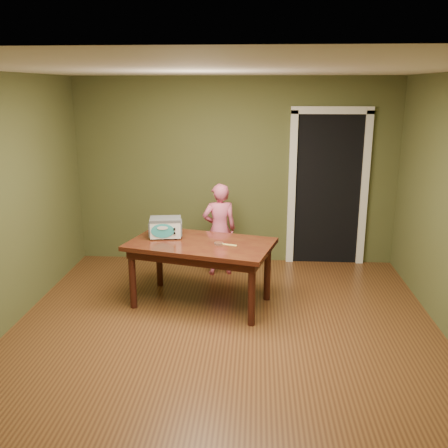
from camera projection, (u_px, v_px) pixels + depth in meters
name	position (u px, v px, depth m)	size (l,w,h in m)	color
floor	(223.00, 343.00, 4.94)	(5.00, 5.00, 0.00)	brown
room_shell	(223.00, 173.00, 4.48)	(4.52, 5.02, 2.61)	#484E29
doorway	(325.00, 186.00, 7.25)	(1.10, 0.66, 2.25)	black
dining_table	(201.00, 251.00, 5.68)	(1.77, 1.27, 0.75)	#34100C
toy_oven	(166.00, 227.00, 5.80)	(0.41, 0.31, 0.23)	#4C4F54
baking_pan	(219.00, 243.00, 5.57)	(0.10, 0.10, 0.02)	silver
spatula	(229.00, 245.00, 5.55)	(0.18, 0.03, 0.01)	#E5D263
child	(219.00, 230.00, 6.62)	(0.45, 0.30, 1.24)	#DC5A7F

